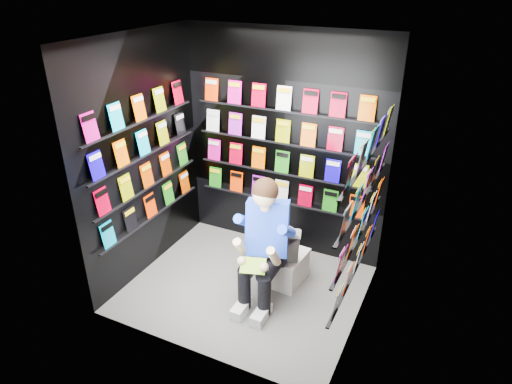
% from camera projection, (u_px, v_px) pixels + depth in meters
% --- Properties ---
extents(floor, '(2.40, 2.40, 0.00)m').
position_uv_depth(floor, '(245.00, 288.00, 4.94)').
color(floor, slate).
rests_on(floor, ground).
extents(ceiling, '(2.40, 2.40, 0.00)m').
position_uv_depth(ceiling, '(242.00, 38.00, 3.79)').
color(ceiling, white).
rests_on(ceiling, floor).
extents(wall_back, '(2.40, 0.04, 2.60)m').
position_uv_depth(wall_back, '(284.00, 146.00, 5.17)').
color(wall_back, black).
rests_on(wall_back, floor).
extents(wall_front, '(2.40, 0.04, 2.60)m').
position_uv_depth(wall_front, '(186.00, 228.00, 3.55)').
color(wall_front, black).
rests_on(wall_front, floor).
extents(wall_left, '(0.04, 2.00, 2.60)m').
position_uv_depth(wall_left, '(143.00, 159.00, 4.83)').
color(wall_left, black).
rests_on(wall_left, floor).
extents(wall_right, '(0.04, 2.00, 2.60)m').
position_uv_depth(wall_right, '(369.00, 205.00, 3.90)').
color(wall_right, black).
rests_on(wall_right, floor).
extents(comics_back, '(2.10, 0.06, 1.37)m').
position_uv_depth(comics_back, '(283.00, 147.00, 5.14)').
color(comics_back, '#C53D00').
rests_on(comics_back, wall_back).
extents(comics_left, '(0.06, 1.70, 1.37)m').
position_uv_depth(comics_left, '(145.00, 159.00, 4.81)').
color(comics_left, '#C53D00').
rests_on(comics_left, wall_left).
extents(comics_right, '(0.06, 1.70, 1.37)m').
position_uv_depth(comics_right, '(365.00, 204.00, 3.91)').
color(comics_right, '#C53D00').
rests_on(comics_right, wall_right).
extents(toilet, '(0.62, 0.84, 0.73)m').
position_uv_depth(toilet, '(282.00, 246.00, 5.02)').
color(toilet, silver).
rests_on(toilet, floor).
extents(longbox, '(0.27, 0.45, 0.32)m').
position_uv_depth(longbox, '(291.00, 270.00, 4.96)').
color(longbox, white).
rests_on(longbox, floor).
extents(longbox_lid, '(0.30, 0.47, 0.03)m').
position_uv_depth(longbox_lid, '(292.00, 257.00, 4.88)').
color(longbox_lid, white).
rests_on(longbox_lid, longbox).
extents(reader, '(0.79, 0.96, 1.53)m').
position_uv_depth(reader, '(268.00, 228.00, 4.52)').
color(reader, blue).
rests_on(reader, toilet).
extents(held_comic, '(0.27, 0.21, 0.10)m').
position_uv_depth(held_comic, '(253.00, 266.00, 4.33)').
color(held_comic, green).
rests_on(held_comic, reader).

